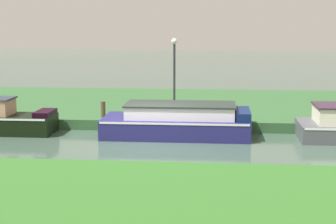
# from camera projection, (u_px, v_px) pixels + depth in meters

# --- Properties ---
(ground_plane) EXTENTS (120.00, 120.00, 0.00)m
(ground_plane) POSITION_uv_depth(u_px,v_px,m) (147.00, 143.00, 19.07)
(ground_plane) COLOR #3F5648
(riverbank_far) EXTENTS (72.00, 10.00, 0.40)m
(riverbank_far) POSITION_uv_depth(u_px,v_px,m) (166.00, 106.00, 25.91)
(riverbank_far) COLOR #315A30
(riverbank_far) RESTS_ON ground_plane
(navy_narrowboat) EXTENTS (5.35, 2.24, 1.22)m
(navy_narrowboat) POSITION_uv_depth(u_px,v_px,m) (179.00, 122.00, 20.07)
(navy_narrowboat) COLOR navy
(navy_narrowboat) RESTS_ON ground_plane
(lamp_post) EXTENTS (0.24, 0.24, 3.09)m
(lamp_post) POSITION_uv_depth(u_px,v_px,m) (174.00, 67.00, 22.61)
(lamp_post) COLOR #333338
(lamp_post) RESTS_ON riverbank_far
(mooring_post_near) EXTENTS (0.19, 0.19, 0.63)m
(mooring_post_near) POSITION_uv_depth(u_px,v_px,m) (103.00, 109.00, 21.80)
(mooring_post_near) COLOR brown
(mooring_post_near) RESTS_ON riverbank_far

